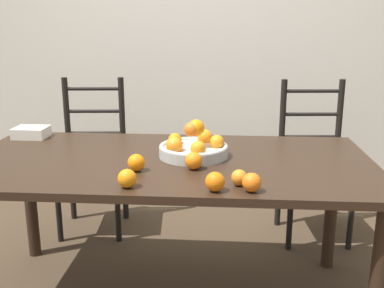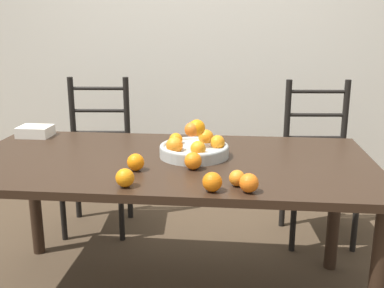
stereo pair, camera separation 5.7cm
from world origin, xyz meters
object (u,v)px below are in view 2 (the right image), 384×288
(orange_loose_2, at_px, (125,178))
(orange_loose_5, at_px, (193,161))
(orange_loose_1, at_px, (136,162))
(orange_loose_4, at_px, (212,182))
(fruit_bowl, at_px, (194,146))
(orange_loose_0, at_px, (249,183))
(chair_right, at_px, (318,165))
(chair_left, at_px, (97,159))
(orange_loose_3, at_px, (237,178))
(book_stack, at_px, (35,131))

(orange_loose_2, height_order, orange_loose_5, orange_loose_5)
(orange_loose_1, distance_m, orange_loose_5, 0.25)
(orange_loose_1, bearing_deg, orange_loose_2, -88.85)
(orange_loose_4, bearing_deg, fruit_bowl, 103.96)
(fruit_bowl, relative_size, orange_loose_2, 4.48)
(orange_loose_5, bearing_deg, fruit_bowl, 94.24)
(orange_loose_0, relative_size, chair_right, 0.07)
(orange_loose_4, distance_m, orange_loose_5, 0.28)
(orange_loose_2, relative_size, chair_right, 0.07)
(fruit_bowl, height_order, orange_loose_5, fruit_bowl)
(chair_left, xyz_separation_m, chair_right, (1.47, 0.00, 0.00))
(fruit_bowl, xyz_separation_m, orange_loose_0, (0.25, -0.45, -0.01))
(orange_loose_0, height_order, orange_loose_3, orange_loose_0)
(orange_loose_2, distance_m, orange_loose_4, 0.34)
(chair_right, bearing_deg, orange_loose_4, -121.38)
(fruit_bowl, distance_m, book_stack, 0.98)
(orange_loose_5, distance_m, book_stack, 1.08)
(orange_loose_1, bearing_deg, fruit_bowl, 46.00)
(orange_loose_1, xyz_separation_m, chair_left, (-0.51, 1.02, -0.31))
(orange_loose_4, bearing_deg, orange_loose_5, 110.81)
(orange_loose_5, xyz_separation_m, chair_right, (0.72, 0.98, -0.31))
(orange_loose_0, distance_m, chair_right, 1.36)
(orange_loose_0, bearing_deg, orange_loose_4, -177.90)
(orange_loose_4, height_order, orange_loose_5, orange_loose_5)
(fruit_bowl, relative_size, orange_loose_3, 5.14)
(chair_right, bearing_deg, orange_loose_3, -119.04)
(orange_loose_0, xyz_separation_m, orange_loose_5, (-0.24, 0.26, 0.00))
(chair_left, relative_size, book_stack, 5.75)
(chair_left, distance_m, book_stack, 0.59)
(orange_loose_2, bearing_deg, book_stack, 133.25)
(orange_loose_3, bearing_deg, fruit_bowl, 118.10)
(fruit_bowl, xyz_separation_m, orange_loose_1, (-0.23, -0.24, -0.01))
(orange_loose_3, relative_size, chair_right, 0.06)
(orange_loose_1, relative_size, orange_loose_5, 0.98)
(orange_loose_1, relative_size, chair_left, 0.07)
(chair_left, bearing_deg, fruit_bowl, -51.66)
(orange_loose_2, relative_size, orange_loose_3, 1.15)
(orange_loose_2, relative_size, orange_loose_5, 0.96)
(chair_left, height_order, book_stack, chair_left)
(orange_loose_0, relative_size, orange_loose_4, 0.97)
(orange_loose_5, bearing_deg, chair_right, 53.85)
(orange_loose_1, xyz_separation_m, book_stack, (-0.70, 0.55, -0.01))
(orange_loose_5, height_order, book_stack, orange_loose_5)
(chair_left, bearing_deg, book_stack, -117.29)
(orange_loose_3, bearing_deg, orange_loose_0, -55.50)
(orange_loose_1, relative_size, book_stack, 0.42)
(orange_loose_0, height_order, chair_right, chair_right)
(orange_loose_0, height_order, orange_loose_4, orange_loose_4)
(fruit_bowl, height_order, chair_left, chair_left)
(orange_loose_5, bearing_deg, orange_loose_4, -69.19)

